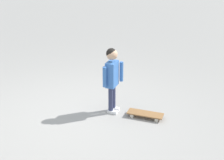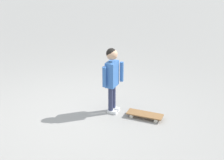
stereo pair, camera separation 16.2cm
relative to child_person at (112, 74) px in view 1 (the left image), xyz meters
name	(u,v)px [view 1 (the left image)]	position (x,y,z in m)	size (l,w,h in m)	color
ground_plane	(72,117)	(-0.53, 0.38, -0.66)	(50.00, 50.00, 0.00)	gray
child_person	(112,74)	(0.00, 0.00, 0.00)	(0.40, 0.23, 1.06)	#2D3351
skateboard	(145,114)	(0.16, -0.53, -0.60)	(0.35, 0.59, 0.07)	olive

